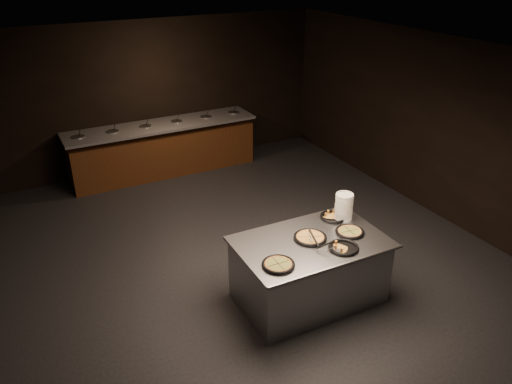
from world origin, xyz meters
TOP-DOWN VIEW (x-y plane):
  - room at (0.00, 0.00)m, footprint 7.02×8.02m
  - salad_bar at (0.00, 3.56)m, footprint 3.70×0.83m
  - serving_counter at (0.32, -1.15)m, footprint 1.85×1.21m
  - plate_stack at (1.00, -0.89)m, footprint 0.23×0.23m
  - pan_veggie_whole at (-0.30, -1.42)m, footprint 0.38×0.38m
  - pan_cheese_whole at (0.34, -1.11)m, footprint 0.41×0.41m
  - pan_cheese_slices_a at (0.89, -0.82)m, footprint 0.35×0.35m
  - pan_cheese_slices_b at (0.56, -1.49)m, footprint 0.36×0.36m
  - pan_veggie_slices at (0.85, -1.23)m, footprint 0.36×0.36m
  - server_left at (0.29, -1.20)m, footprint 0.10×0.34m
  - server_right at (0.37, -1.45)m, footprint 0.28×0.19m

SIDE VIEW (x-z plane):
  - serving_counter at x=0.32m, z-range -0.02..0.86m
  - salad_bar at x=0.00m, z-range -0.15..1.03m
  - pan_cheese_slices_b at x=0.56m, z-range 0.87..0.91m
  - pan_cheese_slices_a at x=0.89m, z-range 0.87..0.91m
  - pan_veggie_slices at x=0.85m, z-range 0.87..0.91m
  - pan_veggie_whole at x=-0.30m, z-range 0.87..0.91m
  - pan_cheese_whole at x=0.34m, z-range 0.87..0.91m
  - server_right at x=0.37m, z-range 0.87..1.02m
  - server_left at x=0.29m, z-range 0.87..1.03m
  - plate_stack at x=1.00m, z-range 0.87..1.23m
  - room at x=0.00m, z-range -0.01..2.91m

